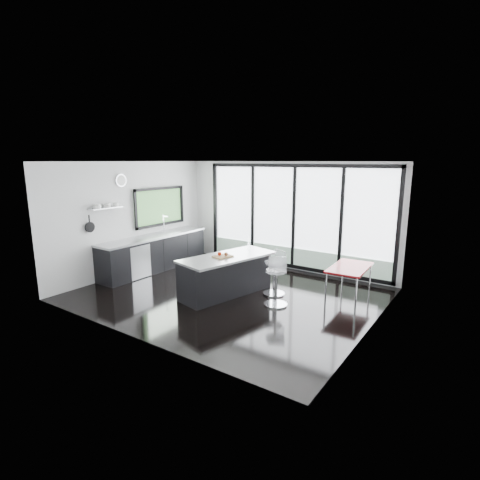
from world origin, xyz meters
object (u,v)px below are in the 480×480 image
Objects in this scene: island at (226,274)px; bar_stool_far at (274,278)px; bar_stool_near at (276,287)px; red_table at (349,282)px.

island is 1.03m from bar_stool_far.
bar_stool_near reaches higher than red_table.
bar_stool_near is 0.60× the size of red_table.
island is at bearing -149.24° from red_table.
bar_stool_near is at bearing 1.97° from island.
red_table is (1.36, 0.76, -0.04)m from bar_stool_far.
island is 1.20m from bar_stool_near.
bar_stool_far is 0.60× the size of red_table.
red_table is (2.23, 1.33, -0.11)m from island.
bar_stool_far is (0.86, 0.56, -0.07)m from island.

